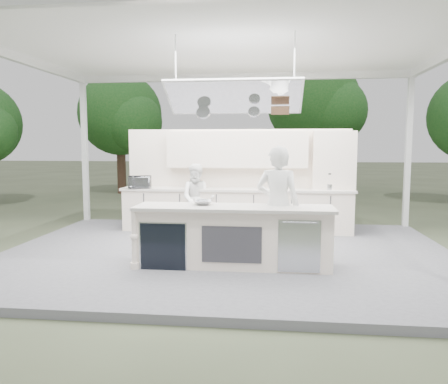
# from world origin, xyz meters

# --- Properties ---
(ground) EXTENTS (90.00, 90.00, 0.00)m
(ground) POSITION_xyz_m (0.00, 0.00, 0.00)
(ground) COLOR #515A3E
(ground) RESTS_ON ground
(stage_deck) EXTENTS (8.00, 6.00, 0.12)m
(stage_deck) POSITION_xyz_m (0.00, 0.00, 0.06)
(stage_deck) COLOR slate
(stage_deck) RESTS_ON ground
(tent) EXTENTS (8.20, 6.20, 3.86)m
(tent) POSITION_xyz_m (0.00, -0.01, 3.71)
(tent) COLOR white
(tent) RESTS_ON ground
(demo_island) EXTENTS (3.10, 0.79, 0.95)m
(demo_island) POSITION_xyz_m (0.18, -0.91, 0.60)
(demo_island) COLOR #F3E2CE
(demo_island) RESTS_ON stage_deck
(back_counter) EXTENTS (5.08, 0.72, 0.95)m
(back_counter) POSITION_xyz_m (0.00, 1.90, 0.60)
(back_counter) COLOR #F3E2CE
(back_counter) RESTS_ON stage_deck
(back_wall_unit) EXTENTS (5.05, 0.48, 2.25)m
(back_wall_unit) POSITION_xyz_m (0.44, 2.11, 1.57)
(back_wall_unit) COLOR #F3E2CE
(back_wall_unit) RESTS_ON stage_deck
(tree_cluster) EXTENTS (19.55, 9.40, 5.85)m
(tree_cluster) POSITION_xyz_m (-0.16, 9.77, 3.29)
(tree_cluster) COLOR #432C21
(tree_cluster) RESTS_ON ground
(head_chef) EXTENTS (0.75, 0.56, 1.89)m
(head_chef) POSITION_xyz_m (0.88, -0.70, 1.07)
(head_chef) COLOR white
(head_chef) RESTS_ON stage_deck
(sous_chef) EXTENTS (0.77, 0.62, 1.51)m
(sous_chef) POSITION_xyz_m (-0.80, 1.55, 0.87)
(sous_chef) COLOR white
(sous_chef) RESTS_ON stage_deck
(toaster_oven) EXTENTS (0.54, 0.42, 0.27)m
(toaster_oven) POSITION_xyz_m (-2.12, 1.70, 1.20)
(toaster_oven) COLOR #ADAFB3
(toaster_oven) RESTS_ON back_counter
(bowl_large) EXTENTS (0.34, 0.34, 0.07)m
(bowl_large) POSITION_xyz_m (-0.30, -0.81, 1.11)
(bowl_large) COLOR #BABCC2
(bowl_large) RESTS_ON demo_island
(bowl_small) EXTENTS (0.28, 0.28, 0.07)m
(bowl_small) POSITION_xyz_m (-0.38, -0.65, 1.10)
(bowl_small) COLOR silver
(bowl_small) RESTS_ON demo_island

